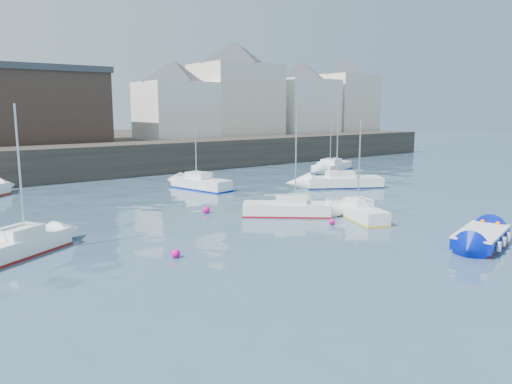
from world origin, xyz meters
TOP-DOWN VIEW (x-y plane):
  - water at (0.00, 0.00)m, footprint 220.00×220.00m
  - quay_wall at (0.00, 35.00)m, footprint 90.00×5.00m
  - land_strip at (0.00, 53.00)m, footprint 90.00×32.00m
  - bldg_east_a at (20.00, 42.00)m, footprint 13.36×13.36m
  - bldg_east_b at (31.00, 41.50)m, footprint 11.88×11.88m
  - bldg_east_c at (40.00, 41.50)m, footprint 11.14×11.14m
  - bldg_east_d at (11.00, 41.50)m, footprint 11.14×11.14m
  - warehouse at (-6.00, 43.00)m, footprint 16.40×10.40m
  - blue_dinghy at (4.33, 0.56)m, footprint 4.40×2.78m
  - sailboat_a at (-13.03, 12.12)m, footprint 5.16×3.91m
  - sailboat_b at (1.72, 11.18)m, footprint 5.02×4.65m
  - sailboat_c at (4.41, 7.80)m, footprint 2.93×4.54m
  - sailboat_d at (12.52, 16.57)m, footprint 6.36×4.86m
  - sailboat_f at (2.82, 22.79)m, footprint 2.81×5.59m
  - sailboat_g at (19.73, 24.69)m, footprint 6.60×4.27m
  - buoy_near at (-7.70, 7.69)m, footprint 0.40×0.40m
  - buoy_mid at (2.13, 7.89)m, footprint 0.34×0.34m
  - buoy_far at (-1.72, 14.74)m, footprint 0.45×0.45m

SIDE VIEW (x-z plane):
  - water at x=0.00m, z-range 0.00..0.00m
  - buoy_near at x=-7.70m, z-range -0.20..0.20m
  - buoy_mid at x=2.13m, z-range -0.17..0.17m
  - buoy_far at x=-1.72m, z-range -0.23..0.23m
  - blue_dinghy at x=4.33m, z-range 0.04..0.82m
  - sailboat_b at x=1.72m, z-range -2.91..3.78m
  - sailboat_c at x=4.41m, z-range -2.42..3.29m
  - sailboat_g at x=19.73m, z-range -3.54..4.44m
  - sailboat_a at x=-13.03m, z-range -2.81..3.73m
  - sailboat_d at x=12.52m, z-range -3.48..4.44m
  - sailboat_f at x=2.82m, z-range -2.99..3.97m
  - land_strip at x=0.00m, z-range 0.00..2.80m
  - quay_wall at x=0.00m, z-range 0.00..3.00m
  - warehouse at x=-6.00m, z-range 2.82..10.42m
  - bldg_east_d at x=11.00m, z-range 2.89..11.84m
  - bldg_east_b at x=31.00m, z-range 2.89..12.84m
  - bldg_east_c at x=40.00m, z-range 2.90..13.85m
  - bldg_east_a at x=20.00m, z-range 2.91..14.71m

